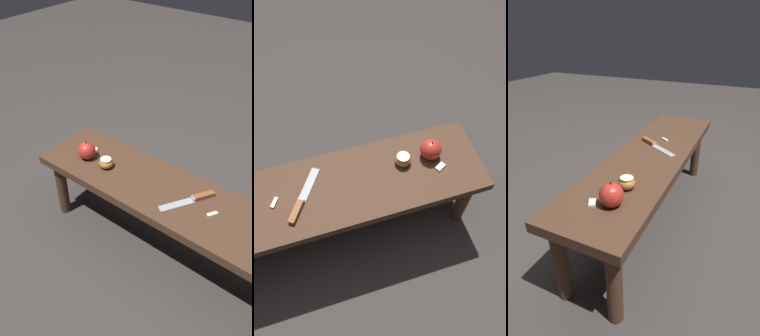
% 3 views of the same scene
% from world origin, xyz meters
% --- Properties ---
extents(ground_plane, '(8.00, 8.00, 0.00)m').
position_xyz_m(ground_plane, '(0.00, 0.00, 0.00)').
color(ground_plane, '#383330').
extents(wooden_bench, '(1.27, 0.34, 0.38)m').
position_xyz_m(wooden_bench, '(0.00, 0.00, 0.32)').
color(wooden_bench, '#472D1E').
rests_on(wooden_bench, ground_plane).
extents(knife, '(0.15, 0.22, 0.02)m').
position_xyz_m(knife, '(0.10, 0.03, 0.39)').
color(knife, '#9EA0A5').
rests_on(knife, wooden_bench).
extents(apple_whole, '(0.08, 0.08, 0.10)m').
position_xyz_m(apple_whole, '(-0.44, -0.03, 0.42)').
color(apple_whole, red).
rests_on(apple_whole, wooden_bench).
extents(apple_cut, '(0.07, 0.07, 0.05)m').
position_xyz_m(apple_cut, '(-0.32, -0.03, 0.40)').
color(apple_cut, '#B27233').
rests_on(apple_cut, wooden_bench).
extents(apple_slice_near_knife, '(0.04, 0.04, 0.01)m').
position_xyz_m(apple_slice_near_knife, '(0.19, -0.01, 0.38)').
color(apple_slice_near_knife, silver).
rests_on(apple_slice_near_knife, wooden_bench).
extents(apple_slice_center, '(0.05, 0.04, 0.01)m').
position_xyz_m(apple_slice_center, '(-0.46, 0.03, 0.38)').
color(apple_slice_center, silver).
rests_on(apple_slice_center, wooden_bench).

